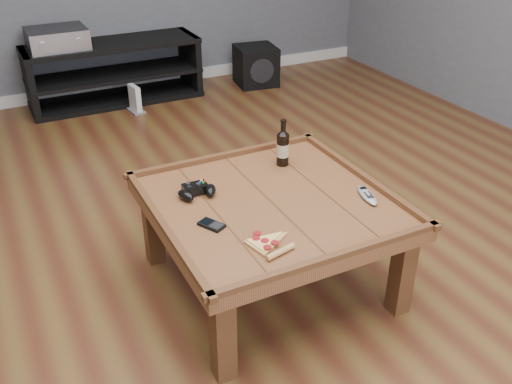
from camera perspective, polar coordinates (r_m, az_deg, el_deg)
name	(u,v)px	position (r m, az deg, el deg)	size (l,w,h in m)	color
ground	(269,283)	(2.74, 1.34, -9.06)	(6.00, 6.00, 0.00)	#4A2415
baseboard	(110,87)	(5.25, -14.37, 10.16)	(5.00, 0.02, 0.10)	silver
coffee_table	(270,213)	(2.51, 1.44, -2.06)	(1.03, 1.03, 0.48)	#5A3419
media_console	(114,73)	(4.96, -13.97, 11.52)	(1.40, 0.45, 0.50)	black
beer_bottle	(283,147)	(2.76, 2.70, 4.52)	(0.06, 0.06, 0.23)	black
game_controller	(197,191)	(2.52, -5.93, 0.13)	(0.19, 0.13, 0.05)	black
pizza_slice	(267,244)	(2.19, 1.11, -5.22)	(0.20, 0.26, 0.02)	tan
smartphone	(212,225)	(2.31, -4.46, -3.28)	(0.10, 0.12, 0.01)	black
remote_control	(367,195)	(2.55, 11.07, -0.33)	(0.09, 0.18, 0.02)	#969AA3
av_receiver	(57,38)	(4.80, -19.27, 14.30)	(0.44, 0.38, 0.15)	black
subwoofer	(256,66)	(5.26, -0.01, 12.53)	(0.39, 0.39, 0.34)	black
game_console	(135,100)	(4.74, -12.00, 8.99)	(0.12, 0.18, 0.22)	slate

